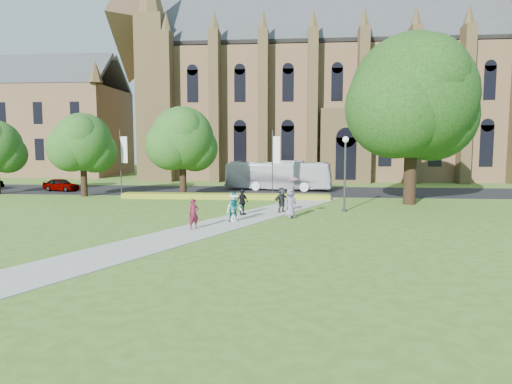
# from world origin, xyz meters

# --- Properties ---
(ground) EXTENTS (160.00, 160.00, 0.00)m
(ground) POSITION_xyz_m (0.00, 0.00, 0.00)
(ground) COLOR #3D661E
(ground) RESTS_ON ground
(road) EXTENTS (160.00, 10.00, 0.02)m
(road) POSITION_xyz_m (0.00, 20.00, 0.01)
(road) COLOR black
(road) RESTS_ON ground
(footpath) EXTENTS (15.58, 28.54, 0.04)m
(footpath) POSITION_xyz_m (0.00, 1.00, 0.02)
(footpath) COLOR #B2B2A8
(footpath) RESTS_ON ground
(flower_hedge) EXTENTS (18.00, 1.40, 0.45)m
(flower_hedge) POSITION_xyz_m (-2.00, 13.20, 0.23)
(flower_hedge) COLOR gold
(flower_hedge) RESTS_ON ground
(cathedral) EXTENTS (52.60, 18.25, 28.00)m
(cathedral) POSITION_xyz_m (10.00, 39.73, 12.98)
(cathedral) COLOR brown
(cathedral) RESTS_ON ground
(building_west) EXTENTS (22.00, 14.00, 18.30)m
(building_west) POSITION_xyz_m (-34.00, 42.00, 9.21)
(building_west) COLOR brown
(building_west) RESTS_ON ground
(streetlamp) EXTENTS (0.44, 0.44, 5.24)m
(streetlamp) POSITION_xyz_m (7.50, 6.50, 3.30)
(streetlamp) COLOR #38383D
(streetlamp) RESTS_ON ground
(large_tree) EXTENTS (9.60, 9.60, 13.20)m
(large_tree) POSITION_xyz_m (13.00, 11.00, 8.37)
(large_tree) COLOR #332114
(large_tree) RESTS_ON ground
(street_tree_0) EXTENTS (5.20, 5.20, 7.50)m
(street_tree_0) POSITION_xyz_m (-15.00, 14.00, 4.87)
(street_tree_0) COLOR #332114
(street_tree_0) RESTS_ON ground
(street_tree_1) EXTENTS (5.60, 5.60, 8.05)m
(street_tree_1) POSITION_xyz_m (-6.00, 14.50, 5.22)
(street_tree_1) COLOR #332114
(street_tree_1) RESTS_ON ground
(banner_pole_0) EXTENTS (0.70, 0.10, 6.00)m
(banner_pole_0) POSITION_xyz_m (2.11, 15.20, 3.39)
(banner_pole_0) COLOR #38383D
(banner_pole_0) RESTS_ON ground
(banner_pole_1) EXTENTS (0.70, 0.10, 6.00)m
(banner_pole_1) POSITION_xyz_m (-11.89, 15.20, 3.39)
(banner_pole_1) COLOR #38383D
(banner_pole_1) RESTS_ON ground
(tour_coach) EXTENTS (11.12, 4.28, 3.02)m
(tour_coach) POSITION_xyz_m (2.28, 21.18, 1.53)
(tour_coach) COLOR silver
(tour_coach) RESTS_ON road
(car_0) EXTENTS (4.03, 2.47, 1.28)m
(car_0) POSITION_xyz_m (-19.45, 18.20, 0.66)
(car_0) COLOR gray
(car_0) RESTS_ON road
(pedestrian_0) EXTENTS (0.73, 0.69, 1.67)m
(pedestrian_0) POSITION_xyz_m (-1.47, -1.15, 0.88)
(pedestrian_0) COLOR maroon
(pedestrian_0) RESTS_ON footpath
(pedestrian_1) EXTENTS (1.06, 0.97, 1.77)m
(pedestrian_1) POSITION_xyz_m (0.46, 1.40, 0.92)
(pedestrian_1) COLOR #15686C
(pedestrian_1) RESTS_ON footpath
(pedestrian_2) EXTENTS (1.26, 1.26, 1.75)m
(pedestrian_2) POSITION_xyz_m (0.42, 1.46, 0.91)
(pedestrian_2) COLOR white
(pedestrian_2) RESTS_ON footpath
(pedestrian_3) EXTENTS (0.98, 1.03, 1.71)m
(pedestrian_3) POSITION_xyz_m (0.58, 4.14, 0.90)
(pedestrian_3) COLOR black
(pedestrian_3) RESTS_ON footpath
(pedestrian_4) EXTENTS (1.08, 1.05, 1.87)m
(pedestrian_4) POSITION_xyz_m (3.78, 3.33, 0.97)
(pedestrian_4) COLOR slate
(pedestrian_4) RESTS_ON footpath
(pedestrian_5) EXTENTS (1.45, 1.52, 1.72)m
(pedestrian_5) POSITION_xyz_m (3.16, 5.53, 0.90)
(pedestrian_5) COLOR #26272E
(pedestrian_5) RESTS_ON footpath
(parasol) EXTENTS (0.71, 0.71, 0.61)m
(parasol) POSITION_xyz_m (3.96, 3.43, 2.21)
(parasol) COLOR #DBA19A
(parasol) RESTS_ON pedestrian_4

